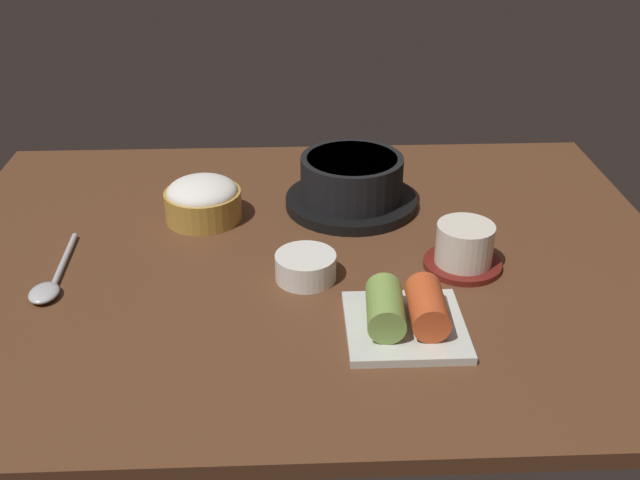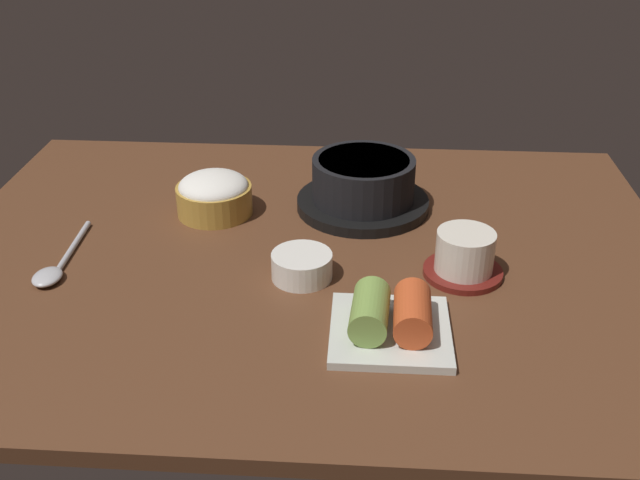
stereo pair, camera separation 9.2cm
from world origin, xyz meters
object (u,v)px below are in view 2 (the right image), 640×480
(kimchi_plate, at_px, (391,319))
(stone_pot, at_px, (363,185))
(rice_bowl, at_px, (214,194))
(spoon, at_px, (55,268))
(tea_cup_with_saucer, at_px, (464,255))
(banchan_cup_center, at_px, (298,265))

(kimchi_plate, bearing_deg, stone_pot, 96.46)
(rice_bowl, relative_size, spoon, 0.64)
(stone_pot, distance_m, rice_bowl, 0.22)
(rice_bowl, distance_m, tea_cup_with_saucer, 0.38)
(tea_cup_with_saucer, height_order, kimchi_plate, tea_cup_with_saucer)
(rice_bowl, xyz_separation_m, banchan_cup_center, (0.14, -0.17, -0.01))
(stone_pot, height_order, spoon, stone_pot)
(tea_cup_with_saucer, relative_size, banchan_cup_center, 1.31)
(stone_pot, relative_size, kimchi_plate, 1.46)
(rice_bowl, height_order, kimchi_plate, rice_bowl)
(rice_bowl, xyz_separation_m, tea_cup_with_saucer, (0.35, -0.15, -0.00))
(tea_cup_with_saucer, relative_size, kimchi_plate, 0.75)
(stone_pot, bearing_deg, rice_bowl, -171.79)
(stone_pot, height_order, kimchi_plate, stone_pot)
(tea_cup_with_saucer, distance_m, kimchi_plate, 0.17)
(rice_bowl, height_order, spoon, rice_bowl)
(stone_pot, relative_size, rice_bowl, 1.78)
(banchan_cup_center, distance_m, spoon, 0.31)
(rice_bowl, relative_size, banchan_cup_center, 1.43)
(tea_cup_with_saucer, distance_m, spoon, 0.52)
(rice_bowl, distance_m, banchan_cup_center, 0.22)
(rice_bowl, xyz_separation_m, spoon, (-0.17, -0.18, -0.02))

